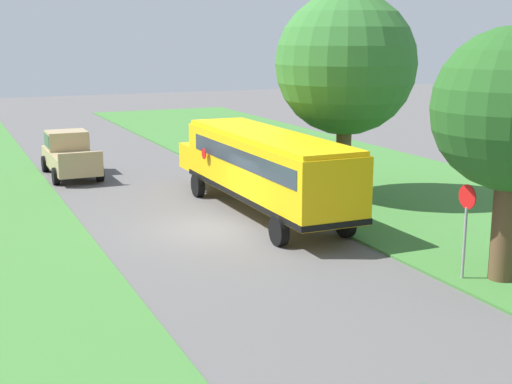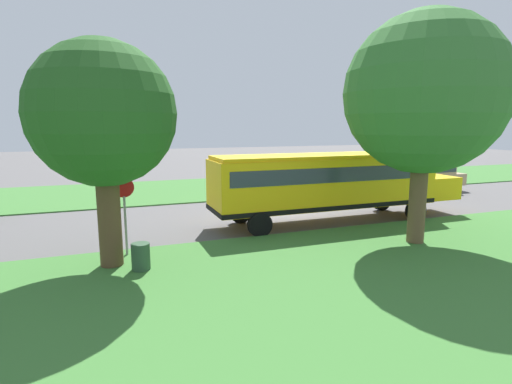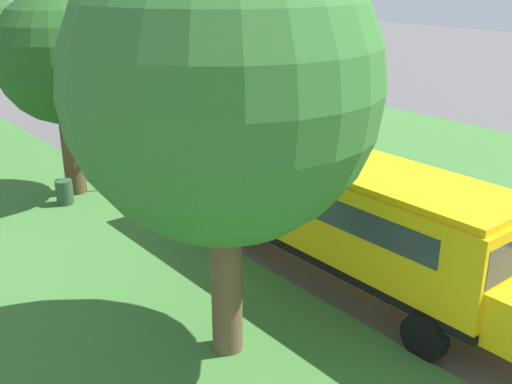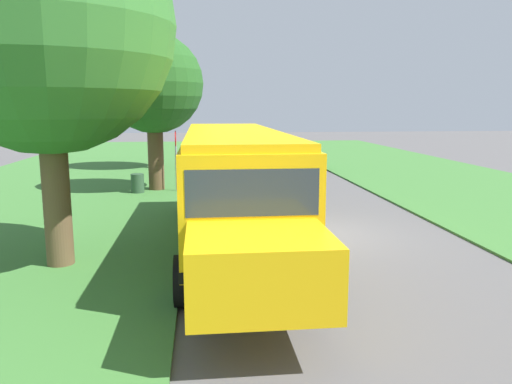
{
  "view_description": "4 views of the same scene",
  "coord_description": "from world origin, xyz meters",
  "px_view_note": "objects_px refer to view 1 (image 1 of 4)",
  "views": [
    {
      "loc": [
        8.32,
        22.85,
        6.68
      ],
      "look_at": [
        -0.56,
        2.9,
        1.88
      ],
      "focal_mm": 50.0,
      "sensor_mm": 36.0,
      "label": 1
    },
    {
      "loc": [
        -18.45,
        8.44,
        4.44
      ],
      "look_at": [
        -0.24,
        1.59,
        1.19
      ],
      "focal_mm": 28.0,
      "sensor_mm": 36.0,
      "label": 2
    },
    {
      "loc": [
        -13.07,
        -10.94,
        7.51
      ],
      "look_at": [
        -2.42,
        2.21,
        1.16
      ],
      "focal_mm": 42.0,
      "sensor_mm": 36.0,
      "label": 3
    },
    {
      "loc": [
        -3.51,
        -14.25,
        3.78
      ],
      "look_at": [
        -1.82,
        0.98,
        1.15
      ],
      "focal_mm": 35.0,
      "sensor_mm": 36.0,
      "label": 4
    }
  ],
  "objects_px": {
    "school_bus": "(263,165)",
    "stop_sign": "(466,220)",
    "pickup_truck": "(70,153)",
    "trash_bin": "(501,255)",
    "oak_tree_beside_bus": "(344,64)"
  },
  "relations": [
    {
      "from": "oak_tree_beside_bus",
      "to": "stop_sign",
      "type": "xyz_separation_m",
      "value": [
        2.2,
        10.33,
        -3.82
      ]
    },
    {
      "from": "pickup_truck",
      "to": "oak_tree_beside_bus",
      "type": "relative_size",
      "value": 0.64
    },
    {
      "from": "pickup_truck",
      "to": "oak_tree_beside_bus",
      "type": "height_order",
      "value": "oak_tree_beside_bus"
    },
    {
      "from": "oak_tree_beside_bus",
      "to": "stop_sign",
      "type": "height_order",
      "value": "oak_tree_beside_bus"
    },
    {
      "from": "pickup_truck",
      "to": "trash_bin",
      "type": "bearing_deg",
      "value": 114.46
    },
    {
      "from": "pickup_truck",
      "to": "trash_bin",
      "type": "xyz_separation_m",
      "value": [
        -8.97,
        19.72,
        -0.62
      ]
    },
    {
      "from": "pickup_truck",
      "to": "stop_sign",
      "type": "bearing_deg",
      "value": 110.01
    },
    {
      "from": "school_bus",
      "to": "trash_bin",
      "type": "xyz_separation_m",
      "value": [
        -3.61,
        8.78,
        -1.47
      ]
    },
    {
      "from": "oak_tree_beside_bus",
      "to": "trash_bin",
      "type": "distance_m",
      "value": 11.24
    },
    {
      "from": "school_bus",
      "to": "stop_sign",
      "type": "height_order",
      "value": "school_bus"
    },
    {
      "from": "pickup_truck",
      "to": "trash_bin",
      "type": "distance_m",
      "value": 21.67
    },
    {
      "from": "school_bus",
      "to": "trash_bin",
      "type": "distance_m",
      "value": 9.61
    },
    {
      "from": "school_bus",
      "to": "stop_sign",
      "type": "relative_size",
      "value": 4.53
    },
    {
      "from": "school_bus",
      "to": "oak_tree_beside_bus",
      "type": "bearing_deg",
      "value": -163.65
    },
    {
      "from": "pickup_truck",
      "to": "stop_sign",
      "type": "relative_size",
      "value": 1.97
    }
  ]
}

